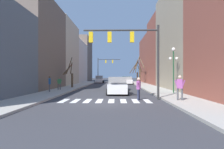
# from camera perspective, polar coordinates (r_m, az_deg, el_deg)

# --- Properties ---
(ground_plane) EXTENTS (240.00, 240.00, 0.00)m
(ground_plane) POSITION_cam_1_polar(r_m,az_deg,el_deg) (15.44, -1.94, -7.40)
(ground_plane) COLOR #38383D
(sidewalk_left) EXTENTS (2.99, 90.00, 0.15)m
(sidewalk_left) POSITION_cam_1_polar(r_m,az_deg,el_deg) (16.80, -22.51, -6.54)
(sidewalk_left) COLOR #ADA89E
(sidewalk_left) RESTS_ON ground_plane
(sidewalk_right) EXTENTS (2.99, 90.00, 0.15)m
(sidewalk_right) POSITION_cam_1_polar(r_m,az_deg,el_deg) (16.22, 19.42, -6.77)
(sidewalk_right) COLOR #ADA89E
(sidewalk_right) RESTS_ON ground_plane
(building_row_left) EXTENTS (6.00, 64.94, 13.45)m
(building_row_left) POSITION_cam_1_polar(r_m,az_deg,el_deg) (45.51, -13.16, 4.58)
(building_row_left) COLOR #515B66
(building_row_left) RESTS_ON ground_plane
(building_row_right) EXTENTS (6.00, 52.46, 13.61)m
(building_row_right) POSITION_cam_1_polar(r_m,az_deg,el_deg) (37.16, 16.10, 6.20)
(building_row_right) COLOR #934C3D
(building_row_right) RESTS_ON ground_plane
(crosswalk_stripes) EXTENTS (6.75, 2.60, 0.01)m
(crosswalk_stripes) POSITION_cam_1_polar(r_m,az_deg,el_deg) (16.56, -1.73, -6.89)
(crosswalk_stripes) COLOR white
(crosswalk_stripes) RESTS_ON ground_plane
(traffic_signal_near) EXTENTS (6.01, 0.28, 5.90)m
(traffic_signal_near) POSITION_cam_1_polar(r_m,az_deg,el_deg) (17.48, 4.71, 7.77)
(traffic_signal_near) COLOR #2D2D2D
(traffic_signal_near) RESTS_ON ground_plane
(traffic_signal_far) EXTENTS (6.19, 0.28, 6.51)m
(traffic_signal_far) POSITION_cam_1_polar(r_m,az_deg,el_deg) (59.21, -2.03, 2.56)
(traffic_signal_far) COLOR #2D2D2D
(traffic_signal_far) RESTS_ON ground_plane
(street_lamp_right_corner) EXTENTS (0.95, 0.36, 4.58)m
(street_lamp_right_corner) POSITION_cam_1_polar(r_m,az_deg,el_deg) (22.95, 15.77, 3.45)
(street_lamp_right_corner) COLOR #1E4C2D
(street_lamp_right_corner) RESTS_ON sidewalk_right
(car_parked_left_mid) EXTENTS (2.16, 4.83, 1.72)m
(car_parked_left_mid) POSITION_cam_1_polar(r_m,az_deg,el_deg) (28.36, 1.69, -2.44)
(car_parked_left_mid) COLOR #A38423
(car_parked_left_mid) RESTS_ON ground_plane
(car_driving_away_lane) EXTENTS (2.16, 4.85, 1.58)m
(car_driving_away_lane) POSITION_cam_1_polar(r_m,az_deg,el_deg) (52.23, 3.71, -1.42)
(car_driving_away_lane) COLOR #236B38
(car_driving_away_lane) RESTS_ON ground_plane
(car_parked_left_near) EXTENTS (2.10, 4.23, 1.61)m
(car_parked_left_near) POSITION_cam_1_polar(r_m,az_deg,el_deg) (39.29, 1.81, -1.85)
(car_parked_left_near) COLOR navy
(car_parked_left_near) RESTS_ON ground_plane
(car_parked_left_far) EXTENTS (2.14, 4.15, 1.76)m
(car_parked_left_far) POSITION_cam_1_polar(r_m,az_deg,el_deg) (22.01, 1.40, -3.07)
(car_parked_left_far) COLOR white
(car_parked_left_far) RESTS_ON ground_plane
(car_at_intersection) EXTENTS (2.01, 4.49, 1.58)m
(car_at_intersection) POSITION_cam_1_polar(r_m,az_deg,el_deg) (45.98, 4.15, -1.60)
(car_at_intersection) COLOR white
(car_at_intersection) RESTS_ON ground_plane
(car_parked_right_near) EXTENTS (2.00, 4.79, 1.78)m
(car_parked_right_near) POSITION_cam_1_polar(r_m,az_deg,el_deg) (52.72, -3.32, -1.32)
(car_parked_right_near) COLOR white
(car_parked_right_near) RESTS_ON ground_plane
(pedestrian_near_right_corner) EXTENTS (0.65, 0.33, 1.55)m
(pedestrian_near_right_corner) POSITION_cam_1_polar(r_m,az_deg,el_deg) (27.43, -13.62, -1.96)
(pedestrian_near_right_corner) COLOR #4C4C51
(pedestrian_near_right_corner) RESTS_ON sidewalk_left
(pedestrian_crossing_street) EXTENTS (0.36, 0.74, 1.76)m
(pedestrian_crossing_street) POSITION_cam_1_polar(r_m,az_deg,el_deg) (17.17, 6.96, -3.17)
(pedestrian_crossing_street) COLOR #282D47
(pedestrian_crossing_street) RESTS_ON ground_plane
(pedestrian_on_right_sidewalk) EXTENTS (0.72, 0.44, 1.78)m
(pedestrian_on_right_sidewalk) POSITION_cam_1_polar(r_m,az_deg,el_deg) (16.34, 17.31, -2.76)
(pedestrian_on_right_sidewalk) COLOR #4C4C51
(pedestrian_on_right_sidewalk) RESTS_ON sidewalk_right
(pedestrian_on_left_sidewalk) EXTENTS (0.32, 0.73, 1.71)m
(pedestrian_on_left_sidewalk) POSITION_cam_1_polar(r_m,az_deg,el_deg) (24.43, -15.98, -1.97)
(pedestrian_on_left_sidewalk) COLOR #4C4C51
(pedestrian_on_left_sidewalk) RESTS_ON sidewalk_left
(street_tree_left_mid) EXTENTS (2.92, 2.52, 5.04)m
(street_tree_left_mid) POSITION_cam_1_polar(r_m,az_deg,el_deg) (46.61, 6.49, 0.61)
(street_tree_left_mid) COLOR #473828
(street_tree_left_mid) RESTS_ON sidewalk_right
(street_tree_right_mid) EXTENTS (1.39, 1.59, 4.40)m
(street_tree_right_mid) POSITION_cam_1_polar(r_m,az_deg,el_deg) (32.32, -10.75, -0.07)
(street_tree_right_mid) COLOR brown
(street_tree_right_mid) RESTS_ON sidewalk_left
(street_tree_right_near) EXTENTS (2.11, 3.33, 5.93)m
(street_tree_right_near) POSITION_cam_1_polar(r_m,az_deg,el_deg) (47.55, 7.17, 1.03)
(street_tree_right_near) COLOR brown
(street_tree_right_near) RESTS_ON sidewalk_right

